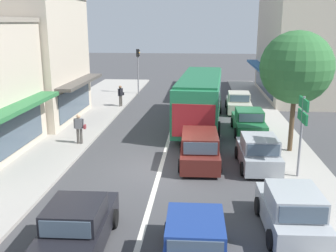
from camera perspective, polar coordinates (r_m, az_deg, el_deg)
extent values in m
plane|color=#3F3F42|center=(18.06, -1.14, -6.37)|extent=(140.00, 140.00, 0.00)
cube|color=silver|center=(21.82, -0.04, -2.58)|extent=(0.20, 28.00, 0.01)
cube|color=#A39E96|center=(25.16, -15.26, -0.60)|extent=(5.20, 44.00, 0.14)
cube|color=#A39E96|center=(24.06, 15.26, -1.32)|extent=(2.80, 44.00, 0.12)
cube|color=#2D703D|center=(19.64, -20.77, 2.61)|extent=(1.10, 7.49, 0.20)
cube|color=#425160|center=(20.11, -21.52, -1.01)|extent=(0.06, 6.51, 1.80)
cube|color=beige|center=(28.21, -20.54, 8.80)|extent=(7.01, 7.82, 8.05)
cube|color=#4C4742|center=(26.93, -12.60, 6.28)|extent=(1.10, 7.20, 0.20)
cube|color=#425160|center=(27.27, -13.29, 3.57)|extent=(0.06, 6.26, 1.80)
cube|color=beige|center=(37.27, 20.38, 11.14)|extent=(8.09, 12.47, 9.46)
cube|color=#23568E|center=(36.51, 13.21, 8.40)|extent=(1.10, 11.48, 0.20)
cube|color=#425160|center=(36.73, 13.74, 6.36)|extent=(0.06, 9.98, 1.80)
cube|color=#237A4C|center=(25.73, 4.70, 4.08)|extent=(3.13, 10.93, 2.70)
cube|color=#425160|center=(25.66, 4.71, 4.97)|extent=(3.14, 10.50, 0.90)
cube|color=maroon|center=(20.48, 3.71, 0.74)|extent=(2.25, 0.19, 1.76)
cube|color=#1A5B39|center=(25.51, 4.76, 7.19)|extent=(2.95, 10.06, 0.12)
cylinder|color=black|center=(29.35, 2.63, 2.90)|extent=(0.32, 0.97, 0.96)
cylinder|color=black|center=(29.22, 7.52, 2.74)|extent=(0.32, 0.97, 0.96)
cylinder|color=black|center=(23.24, 1.08, -0.27)|extent=(0.32, 0.97, 0.96)
cylinder|color=black|center=(23.08, 7.25, -0.50)|extent=(0.32, 0.97, 0.96)
cube|color=#561E19|center=(18.88, 4.57, -3.78)|extent=(1.88, 4.55, 0.76)
cube|color=#561E19|center=(18.33, 4.64, -2.00)|extent=(1.71, 2.64, 0.68)
cube|color=#425160|center=(19.60, 4.56, -0.89)|extent=(1.51, 0.10, 0.58)
cube|color=#425160|center=(17.07, 4.73, -3.28)|extent=(1.48, 0.10, 0.54)
cylinder|color=black|center=(20.23, 1.99, -3.09)|extent=(0.20, 0.62, 0.62)
cylinder|color=black|center=(20.27, 6.98, -3.16)|extent=(0.20, 0.62, 0.62)
cylinder|color=black|center=(17.68, 1.78, -5.78)|extent=(0.20, 0.62, 0.62)
cylinder|color=black|center=(17.72, 7.50, -5.85)|extent=(0.20, 0.62, 0.62)
cube|color=black|center=(12.34, -13.04, -14.77)|extent=(1.82, 4.24, 0.72)
cube|color=black|center=(11.95, -13.36, -12.24)|extent=(1.60, 1.84, 0.60)
cube|color=#425160|center=(12.74, -12.17, -10.39)|extent=(1.44, 0.09, 0.51)
cube|color=#425160|center=(11.18, -14.73, -14.33)|extent=(1.41, 0.09, 0.48)
cylinder|color=black|center=(13.74, -15.02, -12.63)|extent=(0.20, 0.62, 0.62)
cylinder|color=black|center=(13.31, -7.79, -13.15)|extent=(0.20, 0.62, 0.62)
cube|color=navy|center=(11.36, 3.89, -17.14)|extent=(1.71, 3.73, 0.76)
cube|color=navy|center=(10.74, 3.96, -14.82)|extent=(1.56, 1.93, 0.64)
cube|color=#425160|center=(11.59, 3.96, -12.45)|extent=(1.40, 0.09, 0.54)
cube|color=#425160|center=(9.91, 3.97, -17.59)|extent=(1.37, 0.09, 0.51)
cylinder|color=black|center=(12.44, -0.04, -15.16)|extent=(0.19, 0.62, 0.62)
cylinder|color=black|center=(12.45, 7.79, -15.28)|extent=(0.19, 0.62, 0.62)
cube|color=#9EA3A8|center=(13.47, 17.32, -12.38)|extent=(1.76, 3.75, 0.76)
cube|color=#9EA3A8|center=(12.91, 17.88, -10.20)|extent=(1.58, 1.95, 0.64)
cube|color=#425160|center=(13.77, 16.88, -8.52)|extent=(1.40, 0.10, 0.54)
cube|color=#425160|center=(12.07, 19.04, -12.12)|extent=(1.37, 0.10, 0.51)
cylinder|color=black|center=(14.36, 12.96, -11.22)|extent=(0.20, 0.63, 0.62)
cylinder|color=black|center=(14.74, 19.37, -11.02)|extent=(0.20, 0.63, 0.62)
cylinder|color=black|center=(12.44, 14.70, -15.67)|extent=(0.20, 0.63, 0.62)
cylinder|color=black|center=(12.87, 22.13, -15.24)|extent=(0.20, 0.63, 0.62)
cube|color=#9EA3A8|center=(18.74, 12.89, -4.27)|extent=(1.74, 3.74, 0.76)
cube|color=#9EA3A8|center=(18.25, 13.17, -2.50)|extent=(1.57, 1.94, 0.64)
cube|color=#425160|center=(19.16, 12.69, -1.64)|extent=(1.40, 0.10, 0.54)
cube|color=#425160|center=(17.34, 13.70, -3.45)|extent=(1.37, 0.10, 0.51)
cylinder|color=black|center=(19.73, 9.99, -3.78)|extent=(0.20, 0.62, 0.62)
cylinder|color=black|center=(19.99, 14.67, -3.80)|extent=(0.20, 0.62, 0.62)
cylinder|color=black|center=(17.65, 10.79, -6.07)|extent=(0.20, 0.62, 0.62)
cylinder|color=black|center=(17.95, 16.02, -6.05)|extent=(0.20, 0.62, 0.62)
cube|color=#1E6638|center=(24.37, 11.60, 0.20)|extent=(1.76, 4.22, 0.72)
cube|color=#1E6638|center=(24.11, 11.71, 1.66)|extent=(1.58, 1.82, 0.60)
cube|color=#425160|center=(25.00, 11.45, 2.14)|extent=(1.44, 0.07, 0.51)
cube|color=#425160|center=(23.23, 11.99, 1.14)|extent=(1.40, 0.07, 0.48)
cylinder|color=black|center=(25.53, 9.32, 0.52)|extent=(0.19, 0.62, 0.62)
cylinder|color=black|center=(25.74, 13.14, 0.44)|extent=(0.19, 0.62, 0.62)
cylinder|color=black|center=(23.11, 9.84, -1.02)|extent=(0.19, 0.62, 0.62)
cylinder|color=black|center=(23.34, 14.04, -1.09)|extent=(0.19, 0.62, 0.62)
cube|color=#B7B29E|center=(30.18, 10.18, 3.07)|extent=(1.83, 4.25, 0.72)
cube|color=#B7B29E|center=(29.96, 10.25, 4.27)|extent=(1.61, 1.84, 0.60)
cube|color=#425160|center=(30.86, 10.14, 4.57)|extent=(1.44, 0.10, 0.51)
cube|color=#425160|center=(29.06, 10.36, 3.94)|extent=(1.41, 0.10, 0.48)
cylinder|color=black|center=(31.41, 8.46, 3.23)|extent=(0.20, 0.62, 0.62)
cylinder|color=black|center=(31.52, 11.59, 3.13)|extent=(0.20, 0.62, 0.62)
cylinder|color=black|center=(28.94, 8.61, 2.24)|extent=(0.20, 0.62, 0.62)
cylinder|color=black|center=(29.06, 12.00, 2.13)|extent=(0.20, 0.62, 0.62)
cylinder|color=gray|center=(36.49, -4.37, 7.79)|extent=(0.12, 0.12, 4.20)
cube|color=black|center=(36.32, -4.42, 10.53)|extent=(0.24, 0.24, 0.68)
sphere|color=black|center=(36.29, -4.21, 10.90)|extent=(0.13, 0.13, 0.13)
sphere|color=orange|center=(36.30, -4.20, 10.55)|extent=(0.13, 0.13, 0.13)
sphere|color=black|center=(36.32, -4.19, 10.21)|extent=(0.13, 0.13, 0.13)
cylinder|color=gray|center=(17.39, 18.68, -1.75)|extent=(0.10, 0.10, 3.60)
cube|color=#19753D|center=(17.03, 19.11, 3.07)|extent=(0.08, 1.40, 0.44)
cube|color=white|center=(17.04, 19.25, 3.07)|extent=(0.01, 1.10, 0.10)
cube|color=#19753D|center=(17.14, 18.95, 1.28)|extent=(0.08, 1.40, 0.44)
cube|color=white|center=(17.15, 19.10, 1.27)|extent=(0.01, 1.10, 0.10)
cylinder|color=brown|center=(20.88, 17.52, 0.39)|extent=(0.24, 0.24, 3.14)
cylinder|color=brown|center=(20.91, 17.70, 6.23)|extent=(0.10, 0.95, 1.10)
cylinder|color=brown|center=(20.62, 19.09, 5.49)|extent=(0.92, 0.10, 0.75)
cylinder|color=brown|center=(20.18, 18.15, 5.52)|extent=(0.10, 0.76, 0.83)
cylinder|color=brown|center=(20.43, 16.84, 5.52)|extent=(0.85, 0.10, 0.69)
sphere|color=#2D6633|center=(20.40, 18.13, 8.09)|extent=(3.58, 3.58, 3.58)
cylinder|color=#4C4742|center=(31.05, -6.98, 3.62)|extent=(0.14, 0.14, 0.84)
cylinder|color=#4C4742|center=(31.20, -6.78, 3.67)|extent=(0.14, 0.14, 0.84)
cube|color=black|center=(31.00, -6.92, 4.92)|extent=(0.35, 0.42, 0.56)
sphere|color=brown|center=(30.93, -6.94, 5.65)|extent=(0.22, 0.22, 0.22)
cylinder|color=black|center=(30.81, -7.18, 4.85)|extent=(0.09, 0.09, 0.54)
cylinder|color=black|center=(31.19, -6.66, 4.98)|extent=(0.09, 0.09, 0.54)
cube|color=black|center=(31.29, -6.60, 4.68)|extent=(0.26, 0.19, 0.22)
cylinder|color=#4C4742|center=(21.85, -12.94, -1.42)|extent=(0.14, 0.14, 0.84)
cylinder|color=#4C4742|center=(21.80, -12.48, -1.43)|extent=(0.14, 0.14, 0.84)
cube|color=slate|center=(21.65, -12.82, 0.36)|extent=(0.37, 0.23, 0.56)
sphere|color=tan|center=(21.55, -12.88, 1.39)|extent=(0.22, 0.22, 0.22)
cylinder|color=slate|center=(21.72, -13.42, 0.36)|extent=(0.09, 0.09, 0.54)
cylinder|color=slate|center=(21.58, -12.20, 0.35)|extent=(0.09, 0.09, 0.54)
cube|color=maroon|center=(21.63, -11.98, -0.11)|extent=(0.11, 0.24, 0.22)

